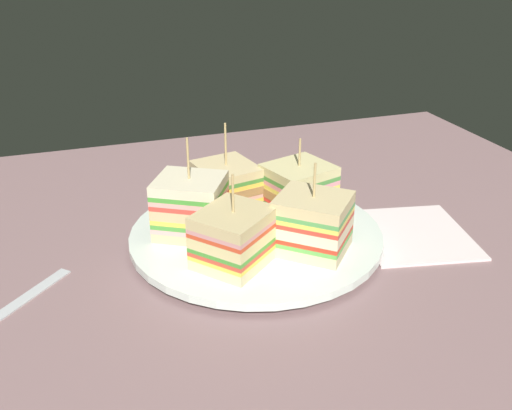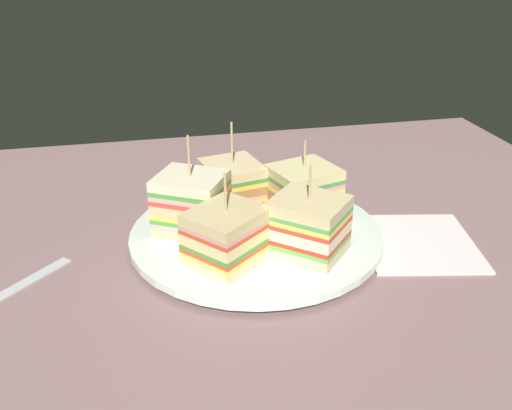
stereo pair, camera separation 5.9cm
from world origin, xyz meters
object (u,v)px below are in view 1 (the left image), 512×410
Objects in this scene: sandwich_wedge_2 at (312,224)px; sandwich_wedge_4 at (227,186)px; napkin at (413,233)px; sandwich_wedge_3 at (298,189)px; chip_pile at (253,225)px; plate at (256,236)px; sandwich_wedge_1 at (234,238)px; sandwich_wedge_0 at (191,206)px.

sandwich_wedge_4 is (-5.15, 11.93, -0.28)cm from sandwich_wedge_2.
sandwich_wedge_2 is 0.72× the size of napkin.
chip_pile is (-6.21, -2.96, -1.96)cm from sandwich_wedge_3.
plate is 2.89× the size of sandwich_wedge_2.
chip_pile is at bearing 170.98° from plate.
napkin is (10.85, -6.79, -3.92)cm from sandwich_wedge_3.
sandwich_wedge_1 is at bearing 41.19° from sandwich_wedge_2.
sandwich_wedge_0 is at bearing 164.27° from chip_pile.
sandwich_wedge_4 is 1.40× the size of chip_pile.
plate is 3.72× the size of chip_pile.
sandwich_wedge_2 reaches higher than napkin.
sandwich_wedge_0 is at bearing -59.30° from sandwich_wedge_4.
sandwich_wedge_0 is 6.79cm from chip_pile.
sandwich_wedge_4 reaches higher than chip_pile.
chip_pile is (6.15, -1.73, -2.30)cm from sandwich_wedge_0.
napkin is (20.76, 1.55, -3.88)cm from sandwich_wedge_1.
napkin is (12.88, 1.60, -4.05)cm from sandwich_wedge_2.
sandwich_wedge_1 is 12.19cm from sandwich_wedge_4.
sandwich_wedge_1 is at bearing -175.73° from napkin.
sandwich_wedge_4 is (-7.18, 3.53, -0.15)cm from sandwich_wedge_3.
sandwich_wedge_0 is 0.82× the size of napkin.
sandwich_wedge_2 is (7.88, -0.05, 0.17)cm from sandwich_wedge_1.
sandwich_wedge_4 is (5.18, 4.77, -0.49)cm from sandwich_wedge_0.
sandwich_wedge_1 is 0.91× the size of sandwich_wedge_4.
sandwich_wedge_1 is at bearing 22.98° from sandwich_wedge_3.
plate is at bearing 167.29° from napkin.
chip_pile reaches higher than napkin.
sandwich_wedge_3 is 7.15cm from chip_pile.
sandwich_wedge_3 is 0.68× the size of napkin.
plate is 3.09× the size of sandwich_wedge_3.
sandwich_wedge_2 is at bearing 11.41° from sandwich_wedge_4.
sandwich_wedge_2 is (10.33, -7.16, -0.21)cm from sandwich_wedge_0.
plate is at bearing 9.75° from sandwich_wedge_3.
plate is 2.66× the size of sandwich_wedge_4.
sandwich_wedge_4 reaches higher than plate.
chip_pile is 0.56× the size of napkin.
sandwich_wedge_2 is 0.92× the size of sandwich_wedge_4.
plate is 2.09× the size of napkin.
sandwich_wedge_1 is at bearing -124.56° from chip_pile.
sandwich_wedge_0 is 12.43cm from sandwich_wedge_3.
sandwich_wedge_3 reaches higher than napkin.
sandwich_wedge_0 is at bearing -11.41° from sandwich_wedge_3.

